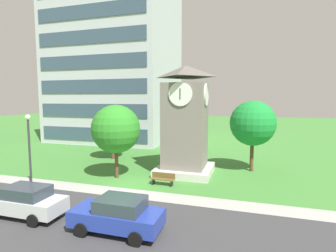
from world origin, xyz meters
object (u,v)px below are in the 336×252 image
(tree_near_tower, at_px, (112,127))
(parked_car_silver, at_px, (24,201))
(street_lamp, at_px, (29,143))
(park_bench, at_px, (163,179))
(clock_tower, at_px, (185,127))
(tree_streetside, at_px, (253,123))
(parked_car_blue, at_px, (118,214))
(tree_by_building, at_px, (116,129))

(tree_near_tower, distance_m, parked_car_silver, 14.14)
(street_lamp, height_order, tree_near_tower, street_lamp)
(park_bench, relative_size, parked_car_silver, 0.39)
(clock_tower, xyz_separation_m, tree_streetside, (5.46, 2.38, 0.21))
(clock_tower, relative_size, street_lamp, 1.72)
(tree_streetside, xyz_separation_m, parked_car_silver, (-11.90, -12.98, -3.38))
(tree_streetside, relative_size, parked_car_blue, 1.42)
(tree_by_building, relative_size, parked_car_blue, 1.35)
(tree_near_tower, relative_size, parked_car_silver, 1.13)
(street_lamp, distance_m, tree_streetside, 17.60)
(tree_streetside, bearing_deg, tree_by_building, -153.45)
(park_bench, height_order, street_lamp, street_lamp)
(parked_car_silver, relative_size, parked_car_blue, 1.05)
(tree_streetside, xyz_separation_m, parked_car_blue, (-6.27, -13.01, -3.38))
(street_lamp, bearing_deg, park_bench, 24.81)
(parked_car_blue, bearing_deg, parked_car_silver, 179.68)
(tree_by_building, xyz_separation_m, parked_car_silver, (-1.45, -7.75, -3.09))
(parked_car_blue, bearing_deg, park_bench, 90.54)
(tree_streetside, bearing_deg, tree_near_tower, 176.93)
(clock_tower, distance_m, park_bench, 5.06)
(park_bench, bearing_deg, tree_near_tower, 139.54)
(clock_tower, distance_m, street_lamp, 11.77)
(clock_tower, distance_m, tree_by_building, 5.75)
(tree_streetside, height_order, tree_near_tower, tree_streetside)
(tree_streetside, distance_m, parked_car_blue, 14.83)
(parked_car_silver, bearing_deg, street_lamp, 130.04)
(park_bench, xyz_separation_m, tree_by_building, (-4.12, 0.63, 3.49))
(street_lamp, height_order, parked_car_silver, street_lamp)
(tree_near_tower, height_order, parked_car_silver, tree_near_tower)
(street_lamp, bearing_deg, tree_by_building, 46.88)
(park_bench, bearing_deg, tree_by_building, 171.29)
(clock_tower, height_order, park_bench, clock_tower)
(tree_near_tower, xyz_separation_m, parked_car_blue, (7.82, -13.76, -2.56))
(street_lamp, height_order, tree_by_building, tree_by_building)
(clock_tower, bearing_deg, tree_by_building, -150.33)
(tree_by_building, distance_m, parked_car_blue, 9.36)
(park_bench, bearing_deg, street_lamp, -155.19)
(clock_tower, relative_size, parked_car_blue, 2.08)
(park_bench, height_order, parked_car_blue, parked_car_blue)
(park_bench, distance_m, tree_streetside, 9.42)
(park_bench, distance_m, tree_by_building, 5.44)
(parked_car_silver, distance_m, parked_car_blue, 5.64)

